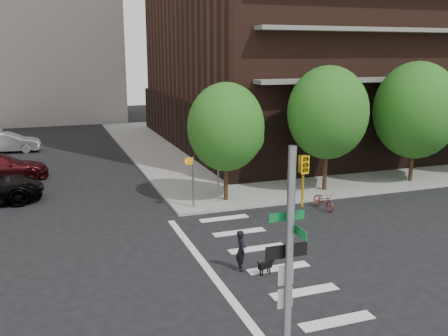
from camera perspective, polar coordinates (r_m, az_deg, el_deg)
name	(u,v)px	position (r m, az deg, el deg)	size (l,w,h in m)	color
ground	(201,280)	(17.97, -2.63, -12.68)	(120.00, 120.00, 0.00)	black
sidewalk_ne	(339,139)	(47.06, 13.02, 3.30)	(39.00, 33.00, 0.15)	gray
crosswalk	(259,271)	(18.66, 4.00, -11.66)	(3.85, 13.00, 0.01)	silver
tree_a	(226,127)	(25.79, 0.22, 4.70)	(4.00, 4.00, 5.90)	#301E11
tree_b	(328,113)	(28.32, 11.78, 6.20)	(4.50, 4.50, 6.65)	#301E11
tree_c	(416,110)	(31.85, 21.09, 6.17)	(5.00, 5.00, 6.80)	#301E11
traffic_signal	(289,317)	(10.38, 7.39, -16.51)	(0.90, 0.75, 6.00)	slate
pedestrian_signal	(198,173)	(25.15, -2.94, -0.62)	(2.18, 0.67, 2.60)	slate
parked_car_maroon	(0,167)	(33.95, -24.23, 0.05)	(5.69, 2.32, 1.65)	#490F14
parked_car_silver	(8,143)	(43.28, -23.44, 2.69)	(4.84, 1.69, 1.59)	#B9BAC1
scooter	(324,200)	(25.92, 11.32, -3.64)	(0.61, 1.74, 0.92)	maroon
dog_walker	(241,250)	(18.42, 1.96, -9.38)	(0.37, 0.56, 1.53)	black
dog	(266,265)	(18.32, 4.82, -10.99)	(0.66, 0.32, 0.55)	black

